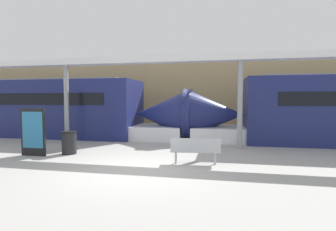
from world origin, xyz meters
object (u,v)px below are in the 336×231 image
at_px(train_right, 33,109).
at_px(support_column_near, 240,105).
at_px(trash_bin, 69,143).
at_px(poster_board, 33,132).
at_px(bench_near, 195,149).
at_px(support_column_far, 67,104).

height_order(train_right, support_column_near, support_column_near).
bearing_deg(trash_bin, poster_board, -152.50).
height_order(trash_bin, poster_board, poster_board).
bearing_deg(support_column_near, poster_board, -158.98).
xyz_separation_m(train_right, poster_board, (4.01, -5.04, -0.63)).
height_order(bench_near, support_column_near, support_column_near).
xyz_separation_m(train_right, trash_bin, (5.10, -4.47, -1.08)).
relative_size(trash_bin, support_column_far, 0.23).
distance_m(bench_near, support_column_near, 3.66).
bearing_deg(support_column_far, train_right, 148.70).
bearing_deg(trash_bin, bench_near, -8.52).
distance_m(poster_board, support_column_near, 8.08).
bearing_deg(train_right, support_column_far, -31.30).
distance_m(bench_near, trash_bin, 4.90).
height_order(bench_near, trash_bin, trash_bin).
relative_size(bench_near, trash_bin, 1.85).
height_order(train_right, bench_near, train_right).
xyz_separation_m(bench_near, support_column_far, (-6.39, 3.04, 1.33)).
xyz_separation_m(train_right, bench_near, (9.95, -5.20, -1.01)).
relative_size(trash_bin, support_column_near, 0.23).
height_order(trash_bin, support_column_far, support_column_far).
bearing_deg(support_column_far, support_column_near, 0.00).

